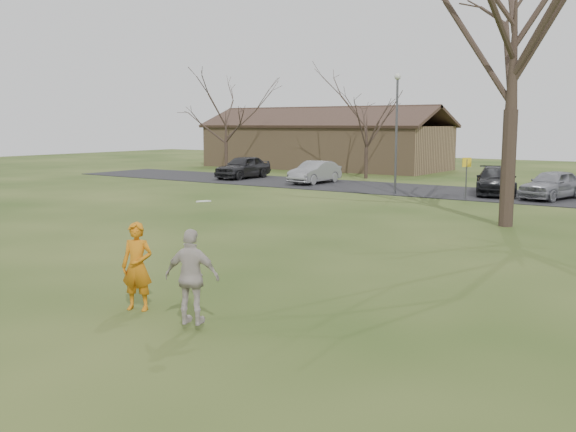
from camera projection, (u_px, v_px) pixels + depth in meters
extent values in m
plane|color=#1E380F|center=(170.00, 317.00, 12.49)|extent=(120.00, 120.00, 0.00)
cube|color=black|center=(524.00, 197.00, 32.78)|extent=(62.00, 6.50, 0.04)
imported|color=#C16B0F|center=(137.00, 266.00, 12.84)|extent=(0.76, 0.64, 1.77)
imported|color=#242426|center=(243.00, 167.00, 43.62)|extent=(1.88, 4.53, 1.53)
imported|color=gray|center=(315.00, 172.00, 40.02)|extent=(1.47, 4.17, 1.37)
imported|color=black|center=(496.00, 181.00, 33.77)|extent=(3.39, 5.22, 1.41)
imported|color=gray|center=(552.00, 184.00, 31.62)|extent=(2.69, 4.47, 1.42)
imported|color=#B7ABA5|center=(192.00, 277.00, 11.51)|extent=(1.10, 0.76, 1.73)
cylinder|color=white|center=(203.00, 201.00, 11.38)|extent=(0.27, 0.27, 0.09)
cube|color=#8C6D4C|center=(324.00, 147.00, 54.42)|extent=(20.00, 8.00, 3.50)
cube|color=#33231C|center=(311.00, 117.00, 52.40)|extent=(20.60, 4.40, 1.78)
cube|color=#33231C|center=(337.00, 117.00, 55.73)|extent=(20.60, 4.40, 1.78)
cube|color=#38281E|center=(324.00, 109.00, 53.96)|extent=(20.60, 0.45, 0.20)
cylinder|color=#47474C|center=(396.00, 137.00, 33.73)|extent=(0.12, 0.12, 6.00)
sphere|color=beige|center=(398.00, 77.00, 33.29)|extent=(0.34, 0.34, 0.34)
cylinder|color=#47474C|center=(466.00, 180.00, 31.34)|extent=(0.06, 0.06, 2.00)
cube|color=yellow|center=(467.00, 162.00, 31.22)|extent=(0.35, 0.35, 0.45)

